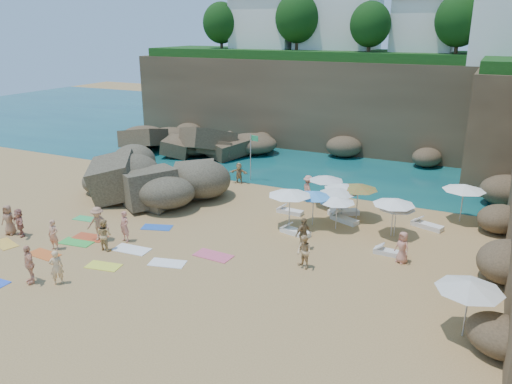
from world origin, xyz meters
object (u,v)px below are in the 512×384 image
at_px(parasol_2, 326,178).
at_px(person_stand_1, 104,235).
at_px(person_stand_2, 308,189).
at_px(lounger_0, 290,212).
at_px(person_stand_3, 303,234).
at_px(flag_pole, 252,151).
at_px(parasol_0, 343,186).
at_px(parasol_1, 338,190).
at_px(person_stand_0, 54,235).
at_px(person_stand_4, 402,247).
at_px(person_stand_5, 239,173).
at_px(rock_outcrop, 154,196).
at_px(person_stand_6, 56,267).

distance_m(parasol_2, person_stand_1, 13.77).
relative_size(parasol_2, person_stand_2, 1.22).
bearing_deg(lounger_0, person_stand_1, -123.50).
bearing_deg(person_stand_1, parasol_2, -122.39).
distance_m(person_stand_2, person_stand_3, 7.45).
relative_size(flag_pole, lounger_0, 2.15).
distance_m(parasol_0, parasol_1, 0.75).
height_order(parasol_0, person_stand_2, parasol_0).
height_order(parasol_2, person_stand_3, parasol_2).
bearing_deg(person_stand_3, person_stand_1, 140.86).
relative_size(parasol_1, person_stand_0, 1.36).
bearing_deg(person_stand_4, flag_pole, 176.41).
bearing_deg(parasol_1, person_stand_3, -94.52).
height_order(person_stand_3, person_stand_4, person_stand_3).
relative_size(parasol_0, person_stand_3, 1.28).
height_order(person_stand_0, person_stand_5, person_stand_0).
distance_m(parasol_2, person_stand_0, 16.09).
bearing_deg(flag_pole, person_stand_0, -103.82).
bearing_deg(person_stand_4, person_stand_5, -179.33).
xyz_separation_m(rock_outcrop, person_stand_4, (16.85, -2.84, 0.80)).
distance_m(parasol_1, lounger_0, 3.42).
relative_size(person_stand_3, person_stand_4, 1.10).
height_order(parasol_0, person_stand_5, parasol_0).
height_order(rock_outcrop, person_stand_6, person_stand_6).
distance_m(flag_pole, person_stand_4, 15.47).
xyz_separation_m(parasol_2, person_stand_1, (-8.07, -11.10, -1.07)).
relative_size(person_stand_0, person_stand_3, 0.92).
bearing_deg(parasol_0, rock_outcrop, -171.93).
distance_m(parasol_2, lounger_0, 3.17).
xyz_separation_m(parasol_0, person_stand_1, (-9.55, -9.74, -1.12)).
xyz_separation_m(lounger_0, person_stand_2, (0.23, 2.50, 0.76)).
bearing_deg(person_stand_2, parasol_1, -176.40).
bearing_deg(parasol_1, lounger_0, -178.99).
height_order(flag_pole, person_stand_1, flag_pole).
xyz_separation_m(flag_pole, parasol_1, (8.08, -5.11, -0.34)).
bearing_deg(rock_outcrop, person_stand_4, -9.57).
distance_m(person_stand_1, person_stand_5, 13.14).
xyz_separation_m(parasol_2, person_stand_0, (-10.41, -12.23, -1.09)).
bearing_deg(person_stand_0, person_stand_1, 19.14).
distance_m(parasol_0, person_stand_0, 16.15).
height_order(parasol_1, person_stand_5, parasol_1).
bearing_deg(parasol_2, person_stand_2, 164.87).
bearing_deg(person_stand_0, parasol_0, 35.82).
bearing_deg(person_stand_0, rock_outcrop, 87.05).
height_order(flag_pole, lounger_0, flag_pole).
xyz_separation_m(person_stand_3, person_stand_6, (-8.54, -8.06, -0.07)).
height_order(rock_outcrop, person_stand_3, person_stand_3).
xyz_separation_m(lounger_0, person_stand_1, (-6.56, -8.94, 0.70)).
xyz_separation_m(parasol_2, person_stand_4, (5.85, -5.97, -1.10)).
bearing_deg(flag_pole, rock_outcrop, -125.24).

